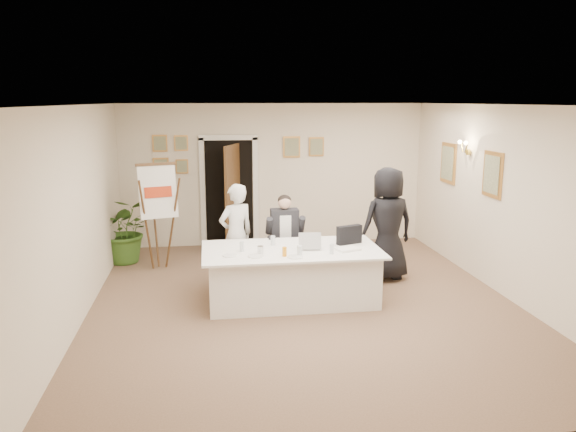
% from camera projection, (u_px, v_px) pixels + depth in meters
% --- Properties ---
extents(floor, '(7.00, 7.00, 0.00)m').
position_uv_depth(floor, '(304.00, 303.00, 8.08)').
color(floor, brown).
rests_on(floor, ground).
extents(ceiling, '(6.00, 7.00, 0.02)m').
position_uv_depth(ceiling, '(305.00, 105.00, 7.51)').
color(ceiling, white).
rests_on(ceiling, wall_back).
extents(wall_back, '(6.00, 0.10, 2.80)m').
position_uv_depth(wall_back, '(274.00, 175.00, 11.18)').
color(wall_back, white).
rests_on(wall_back, floor).
extents(wall_front, '(6.00, 0.10, 2.80)m').
position_uv_depth(wall_front, '(381.00, 290.00, 4.40)').
color(wall_front, white).
rests_on(wall_front, floor).
extents(wall_left, '(0.10, 7.00, 2.80)m').
position_uv_depth(wall_left, '(79.00, 213.00, 7.37)').
color(wall_left, white).
rests_on(wall_left, floor).
extents(wall_right, '(0.10, 7.00, 2.80)m').
position_uv_depth(wall_right, '(506.00, 202.00, 8.22)').
color(wall_right, white).
rests_on(wall_right, floor).
extents(doorway, '(1.14, 0.86, 2.20)m').
position_uv_depth(doorway, '(230.00, 195.00, 10.96)').
color(doorway, black).
rests_on(doorway, floor).
extents(pictures_back_wall, '(3.40, 0.06, 0.80)m').
position_uv_depth(pictures_back_wall, '(233.00, 153.00, 10.95)').
color(pictures_back_wall, '#C38B42').
rests_on(pictures_back_wall, wall_back).
extents(pictures_right_wall, '(0.06, 2.20, 0.80)m').
position_uv_depth(pictures_right_wall, '(468.00, 168.00, 9.30)').
color(pictures_right_wall, '#C38B42').
rests_on(pictures_right_wall, wall_right).
extents(wall_sconce, '(0.20, 0.30, 0.24)m').
position_uv_depth(wall_sconce, '(465.00, 147.00, 9.22)').
color(wall_sconce, gold).
rests_on(wall_sconce, wall_right).
extents(conference_table, '(2.54, 1.36, 0.78)m').
position_uv_depth(conference_table, '(291.00, 274.00, 8.10)').
color(conference_table, white).
rests_on(conference_table, floor).
extents(seated_man, '(0.72, 0.76, 1.41)m').
position_uv_depth(seated_man, '(285.00, 237.00, 8.99)').
color(seated_man, black).
rests_on(seated_man, floor).
extents(flip_chart, '(0.65, 0.49, 1.80)m').
position_uv_depth(flip_chart, '(158.00, 222.00, 9.52)').
color(flip_chart, '#3D2313').
rests_on(flip_chart, floor).
extents(standing_man, '(0.70, 0.61, 1.61)m').
position_uv_depth(standing_man, '(236.00, 235.00, 8.74)').
color(standing_man, silver).
rests_on(standing_man, floor).
extents(standing_woman, '(0.99, 0.74, 1.83)m').
position_uv_depth(standing_woman, '(387.00, 224.00, 8.98)').
color(standing_woman, black).
rests_on(standing_woman, floor).
extents(potted_palm, '(1.08, 0.93, 1.19)m').
position_uv_depth(potted_palm, '(126.00, 230.00, 9.99)').
color(potted_palm, '#365F1F').
rests_on(potted_palm, floor).
extents(laptop, '(0.35, 0.37, 0.28)m').
position_uv_depth(laptop, '(308.00, 239.00, 8.02)').
color(laptop, '#B7BABC').
rests_on(laptop, conference_table).
extents(laptop_bag, '(0.40, 0.23, 0.27)m').
position_uv_depth(laptop_bag, '(349.00, 235.00, 8.28)').
color(laptop_bag, black).
rests_on(laptop_bag, conference_table).
extents(paper_stack, '(0.37, 0.32, 0.03)m').
position_uv_depth(paper_stack, '(348.00, 249.00, 7.95)').
color(paper_stack, white).
rests_on(paper_stack, conference_table).
extents(plate_left, '(0.26, 0.26, 0.01)m').
position_uv_depth(plate_left, '(230.00, 255.00, 7.65)').
color(plate_left, white).
rests_on(plate_left, conference_table).
extents(plate_mid, '(0.28, 0.28, 0.01)m').
position_uv_depth(plate_mid, '(256.00, 256.00, 7.62)').
color(plate_mid, white).
rests_on(plate_mid, conference_table).
extents(plate_near, '(0.23, 0.23, 0.01)m').
position_uv_depth(plate_near, '(295.00, 257.00, 7.58)').
color(plate_near, white).
rests_on(plate_near, conference_table).
extents(glass_a, '(0.07, 0.07, 0.14)m').
position_uv_depth(glass_a, '(242.00, 247.00, 7.87)').
color(glass_a, silver).
rests_on(glass_a, conference_table).
extents(glass_b, '(0.08, 0.08, 0.14)m').
position_uv_depth(glass_b, '(300.00, 251.00, 7.65)').
color(glass_b, silver).
rests_on(glass_b, conference_table).
extents(glass_c, '(0.07, 0.07, 0.14)m').
position_uv_depth(glass_c, '(332.00, 249.00, 7.75)').
color(glass_c, silver).
rests_on(glass_c, conference_table).
extents(glass_d, '(0.08, 0.08, 0.14)m').
position_uv_depth(glass_d, '(273.00, 240.00, 8.21)').
color(glass_d, silver).
rests_on(glass_d, conference_table).
extents(oj_glass, '(0.07, 0.07, 0.13)m').
position_uv_depth(oj_glass, '(285.00, 252.00, 7.63)').
color(oj_glass, orange).
rests_on(oj_glass, conference_table).
extents(steel_jug, '(0.09, 0.09, 0.11)m').
position_uv_depth(steel_jug, '(260.00, 250.00, 7.75)').
color(steel_jug, silver).
rests_on(steel_jug, conference_table).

